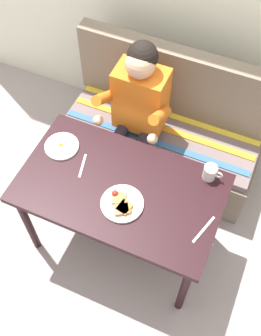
% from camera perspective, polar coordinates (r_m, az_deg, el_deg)
% --- Properties ---
extents(ground_plane, '(8.00, 8.00, 0.00)m').
position_cam_1_polar(ground_plane, '(3.06, -1.14, -9.68)').
color(ground_plane, '#A19698').
extents(table, '(1.20, 0.70, 0.73)m').
position_cam_1_polar(table, '(2.48, -1.39, -3.57)').
color(table, black).
rests_on(table, ground).
extents(couch, '(1.44, 0.56, 1.00)m').
position_cam_1_polar(couch, '(3.15, 4.50, 4.59)').
color(couch, '#716454').
rests_on(couch, ground).
extents(person, '(0.45, 0.61, 1.21)m').
position_cam_1_polar(person, '(2.76, 0.83, 8.26)').
color(person, orange).
rests_on(person, ground).
extents(plate_breakfast, '(0.25, 0.25, 0.05)m').
position_cam_1_polar(plate_breakfast, '(2.34, -1.19, -4.97)').
color(plate_breakfast, white).
rests_on(plate_breakfast, table).
extents(plate_eggs, '(0.21, 0.21, 0.04)m').
position_cam_1_polar(plate_eggs, '(2.60, -9.47, 2.99)').
color(plate_eggs, white).
rests_on(plate_eggs, table).
extents(coffee_mug, '(0.12, 0.08, 0.10)m').
position_cam_1_polar(coffee_mug, '(2.45, 10.94, -0.58)').
color(coffee_mug, white).
rests_on(coffee_mug, table).
extents(fork, '(0.05, 0.17, 0.00)m').
position_cam_1_polar(fork, '(2.50, -6.63, 0.31)').
color(fork, silver).
rests_on(fork, table).
extents(knife, '(0.07, 0.19, 0.00)m').
position_cam_1_polar(knife, '(2.31, 10.06, -8.36)').
color(knife, silver).
rests_on(knife, table).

